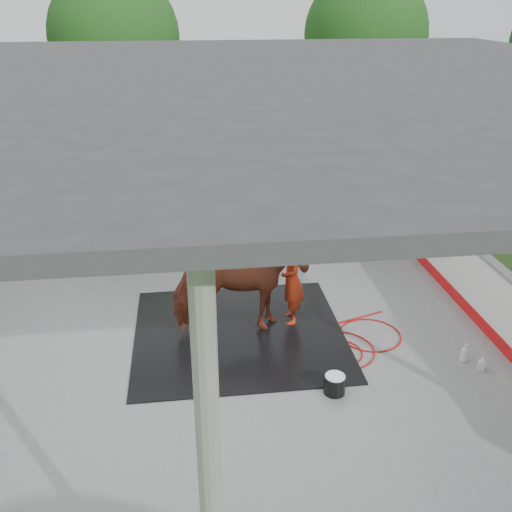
{
  "coord_description": "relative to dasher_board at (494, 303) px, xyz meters",
  "views": [
    {
      "loc": [
        -0.05,
        -7.2,
        4.93
      ],
      "look_at": [
        0.95,
        0.64,
        1.31
      ],
      "focal_mm": 40.0,
      "sensor_mm": 36.0,
      "label": 1
    }
  ],
  "objects": [
    {
      "name": "ground",
      "position": [
        -4.6,
        0.0,
        -0.59
      ],
      "size": [
        100.0,
        100.0,
        0.0
      ],
      "primitive_type": "plane",
      "color": "#1E3814"
    },
    {
      "name": "concrete_slab",
      "position": [
        -4.6,
        0.0,
        -0.57
      ],
      "size": [
        12.0,
        10.0,
        0.05
      ],
      "primitive_type": "cube",
      "color": "slate",
      "rests_on": "ground"
    },
    {
      "name": "pavilion_structure",
      "position": [
        -4.6,
        -0.0,
        3.37
      ],
      "size": [
        12.6,
        10.6,
        4.05
      ],
      "color": "beige",
      "rests_on": "ground"
    },
    {
      "name": "dasher_board",
      "position": [
        0.0,
        0.0,
        0.0
      ],
      "size": [
        0.16,
        8.0,
        1.15
      ],
      "color": "red",
      "rests_on": "concrete_slab"
    },
    {
      "name": "tree_belt",
      "position": [
        -4.3,
        0.9,
        3.2
      ],
      "size": [
        28.0,
        28.0,
        5.8
      ],
      "color": "#382314",
      "rests_on": "ground"
    },
    {
      "name": "rubber_mat",
      "position": [
        -3.94,
        0.47,
        -0.53
      ],
      "size": [
        3.27,
        3.07,
        0.02
      ],
      "primitive_type": "cube",
      "color": "black",
      "rests_on": "concrete_slab"
    },
    {
      "name": "horse",
      "position": [
        -3.94,
        0.47,
        0.31
      ],
      "size": [
        2.05,
        1.09,
        1.67
      ],
      "primitive_type": "imported",
      "rotation": [
        0.0,
        0.0,
        1.67
      ],
      "color": "brown",
      "rests_on": "rubber_mat"
    },
    {
      "name": "handler",
      "position": [
        -3.05,
        0.75,
        0.22
      ],
      "size": [
        0.41,
        0.58,
        1.53
      ],
      "primitive_type": "imported",
      "rotation": [
        0.0,
        0.0,
        -1.64
      ],
      "color": "red",
      "rests_on": "concrete_slab"
    },
    {
      "name": "wash_bucket",
      "position": [
        -2.81,
        -1.16,
        -0.4
      ],
      "size": [
        0.29,
        0.29,
        0.27
      ],
      "color": "black",
      "rests_on": "concrete_slab"
    },
    {
      "name": "soap_bottle_a",
      "position": [
        -0.75,
        -0.69,
        -0.4
      ],
      "size": [
        0.16,
        0.16,
        0.29
      ],
      "primitive_type": "imported",
      "rotation": [
        0.0,
        0.0,
        0.72
      ],
      "color": "silver",
      "rests_on": "concrete_slab"
    },
    {
      "name": "soap_bottle_b",
      "position": [
        -0.6,
        -0.92,
        -0.44
      ],
      "size": [
        0.12,
        0.12,
        0.21
      ],
      "primitive_type": "imported",
      "rotation": [
        0.0,
        0.0,
        -0.4
      ],
      "color": "#338CD8",
      "rests_on": "concrete_slab"
    },
    {
      "name": "hose_coil",
      "position": [
        -2.26,
        -0.07,
        -0.53
      ],
      "size": [
        1.6,
        1.57,
        0.02
      ],
      "color": "#A00F0B",
      "rests_on": "concrete_slab"
    }
  ]
}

